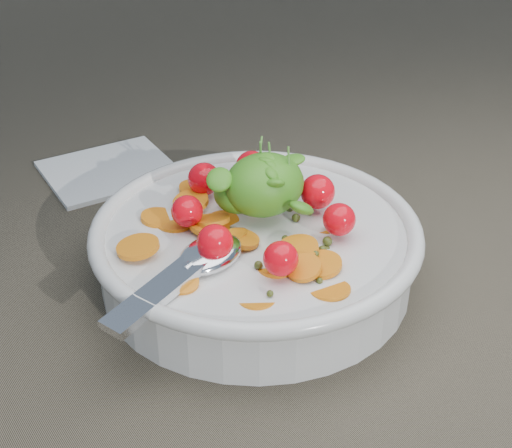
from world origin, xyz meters
TOP-DOWN VIEW (x-y plane):
  - ground at (0.00, 0.00)m, footprint 6.00×6.00m
  - bowl at (-0.01, -0.01)m, footprint 0.31×0.29m
  - napkin at (-0.03, 0.26)m, footprint 0.15×0.13m

SIDE VIEW (x-z plane):
  - ground at x=0.00m, z-range 0.00..0.00m
  - napkin at x=-0.03m, z-range 0.00..0.01m
  - bowl at x=-0.01m, z-range -0.03..0.10m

